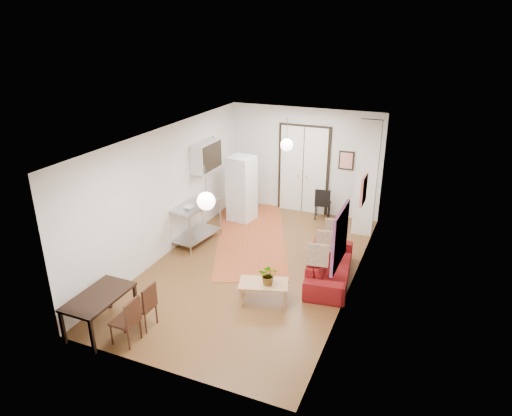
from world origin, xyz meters
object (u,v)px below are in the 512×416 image
at_px(sofa, 330,265).
at_px(coffee_table, 264,285).
at_px(dining_chair_near, 144,300).
at_px(kitchen_counter, 196,217).
at_px(dining_chair_far, 128,314).
at_px(black_side_chair, 324,200).
at_px(fridge, 242,189).
at_px(dining_table, 99,299).

height_order(sofa, coffee_table, sofa).
bearing_deg(sofa, dining_chair_near, 128.53).
bearing_deg(kitchen_counter, dining_chair_near, -68.26).
bearing_deg(coffee_table, sofa, 54.44).
height_order(coffee_table, dining_chair_near, dining_chair_near).
distance_m(dining_chair_far, black_side_chair, 6.51).
height_order(dining_chair_near, dining_chair_far, same).
relative_size(coffee_table, fridge, 0.59).
height_order(coffee_table, black_side_chair, black_side_chair).
height_order(kitchen_counter, dining_chair_far, kitchen_counter).
height_order(sofa, dining_chair_far, dining_chair_far).
relative_size(fridge, dining_table, 1.44).
bearing_deg(sofa, coffee_table, 136.44).
bearing_deg(black_side_chair, sofa, 99.25).
bearing_deg(dining_table, fridge, 87.24).
xyz_separation_m(fridge, dining_chair_far, (0.34, -5.33, -0.40)).
bearing_deg(kitchen_counter, dining_table, -79.17).
relative_size(dining_table, dining_chair_far, 1.45).
bearing_deg(black_side_chair, dining_chair_far, 67.41).
bearing_deg(kitchen_counter, dining_chair_far, -69.95).
bearing_deg(dining_chair_near, fridge, -175.99).
bearing_deg(kitchen_counter, sofa, 0.63).
height_order(dining_chair_far, black_side_chair, black_side_chair).
distance_m(coffee_table, dining_chair_near, 2.19).
relative_size(coffee_table, kitchen_counter, 0.75).
relative_size(sofa, dining_chair_near, 2.48).
relative_size(fridge, black_side_chair, 1.97).
bearing_deg(coffee_table, dining_chair_near, -139.31).
bearing_deg(dining_chair_near, dining_table, -54.33).
xyz_separation_m(coffee_table, black_side_chair, (-0.01, 4.41, 0.16)).
relative_size(kitchen_counter, dining_chair_far, 1.63).
bearing_deg(dining_chair_far, dining_table, -93.18).
distance_m(kitchen_counter, black_side_chair, 3.60).
bearing_deg(black_side_chair, dining_chair_near, 66.30).
height_order(sofa, dining_table, dining_table).
bearing_deg(sofa, black_side_chair, 9.19).
height_order(kitchen_counter, dining_chair_near, kitchen_counter).
height_order(coffee_table, fridge, fridge).
xyz_separation_m(kitchen_counter, dining_chair_far, (0.78, -3.65, -0.17)).
relative_size(dining_table, black_side_chair, 1.37).
distance_m(kitchen_counter, dining_chair_far, 3.73).
distance_m(fridge, dining_chair_near, 4.90).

